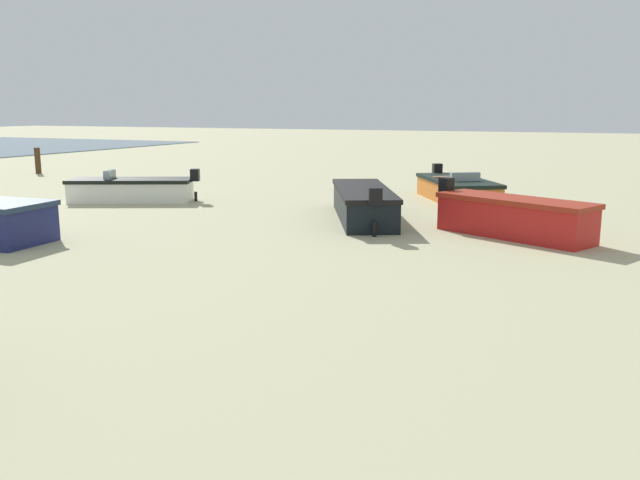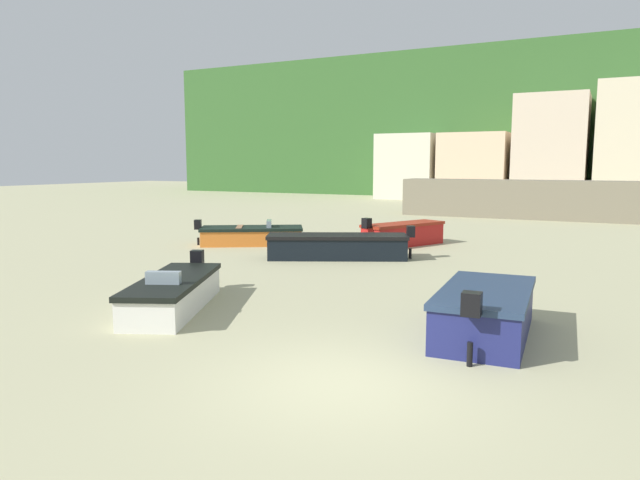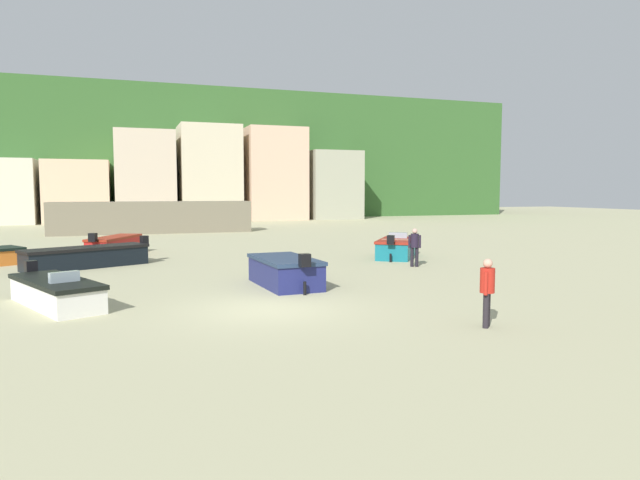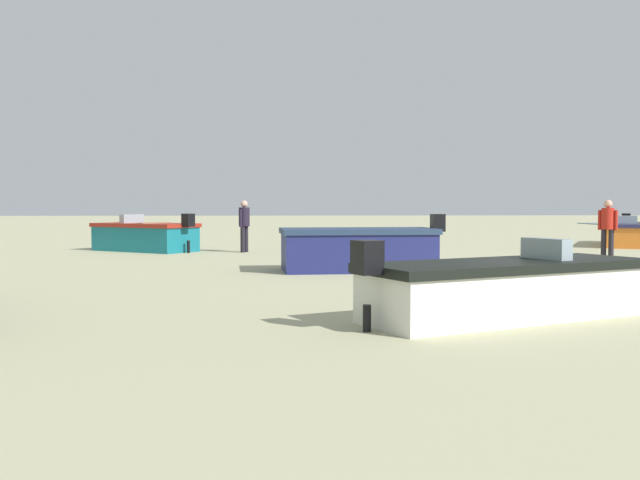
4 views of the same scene
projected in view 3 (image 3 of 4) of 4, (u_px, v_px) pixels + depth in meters
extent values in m
plane|color=tan|center=(268.00, 309.00, 15.22)|extent=(160.00, 160.00, 0.00)
cube|color=#325C29|center=(150.00, 159.00, 76.63)|extent=(90.00, 32.00, 14.97)
cube|color=#746B56|center=(153.00, 217.00, 42.83)|extent=(14.69, 2.40, 2.39)
cube|color=beige|center=(7.00, 192.00, 54.85)|extent=(5.56, 6.84, 6.25)
cube|color=beige|center=(78.00, 192.00, 56.76)|extent=(6.10, 6.45, 6.21)
cube|color=beige|center=(145.00, 177.00, 58.48)|extent=(5.93, 5.84, 9.35)
cube|color=beige|center=(209.00, 174.00, 61.18)|extent=(6.30, 7.00, 10.15)
cube|color=#D6AF90|center=(273.00, 174.00, 63.16)|extent=(6.44, 6.20, 10.12)
cube|color=#9F9F87|center=(331.00, 185.00, 65.61)|extent=(5.84, 6.37, 7.74)
cube|color=black|center=(86.00, 259.00, 23.51)|extent=(5.00, 3.35, 0.75)
cube|color=black|center=(86.00, 248.00, 23.47)|extent=(5.13, 3.46, 0.12)
cube|color=black|center=(144.00, 240.00, 25.32)|extent=(0.39, 0.41, 0.40)
cylinder|color=black|center=(145.00, 258.00, 25.39)|extent=(0.13, 0.13, 0.38)
cube|color=#146979|center=(396.00, 250.00, 27.02)|extent=(3.11, 3.56, 0.77)
cube|color=maroon|center=(396.00, 240.00, 26.98)|extent=(3.23, 3.68, 0.12)
cube|color=black|center=(391.00, 240.00, 25.21)|extent=(0.42, 0.41, 0.40)
cylinder|color=black|center=(391.00, 258.00, 25.28)|extent=(0.14, 0.14, 0.39)
cube|color=#8C9EA8|center=(398.00, 235.00, 27.52)|extent=(0.85, 0.68, 0.28)
cube|color=#8D6A4E|center=(395.00, 240.00, 26.58)|extent=(1.17, 0.92, 0.08)
cube|color=red|center=(115.00, 247.00, 27.84)|extent=(2.62, 3.88, 0.83)
cube|color=maroon|center=(114.00, 238.00, 27.79)|extent=(2.73, 4.00, 0.12)
cube|color=black|center=(93.00, 237.00, 25.73)|extent=(0.41, 0.39, 0.40)
cylinder|color=black|center=(93.00, 256.00, 25.81)|extent=(0.13, 0.13, 0.42)
cube|color=navy|center=(285.00, 273.00, 18.97)|extent=(1.79, 3.44, 0.84)
cube|color=#223450|center=(285.00, 259.00, 18.93)|extent=(1.87, 3.54, 0.12)
cube|color=black|center=(305.00, 260.00, 17.21)|extent=(0.34, 0.30, 0.40)
cylinder|color=black|center=(305.00, 288.00, 17.28)|extent=(0.11, 0.11, 0.42)
cube|color=white|center=(56.00, 295.00, 15.59)|extent=(2.76, 4.10, 0.64)
cube|color=black|center=(56.00, 281.00, 15.56)|extent=(2.87, 4.23, 0.12)
cube|color=black|center=(31.00, 267.00, 17.10)|extent=(0.41, 0.39, 0.40)
cylinder|color=black|center=(32.00, 291.00, 17.16)|extent=(0.13, 0.13, 0.32)
cube|color=#8C9EA8|center=(64.00, 277.00, 15.04)|extent=(0.77, 0.49, 0.28)
cylinder|color=black|center=(412.00, 257.00, 23.77)|extent=(0.19, 0.19, 0.82)
cylinder|color=black|center=(417.00, 257.00, 23.73)|extent=(0.19, 0.19, 0.82)
cylinder|color=black|center=(415.00, 241.00, 23.69)|extent=(0.46, 0.46, 0.58)
cylinder|color=black|center=(409.00, 241.00, 23.73)|extent=(0.12, 0.12, 0.54)
cylinder|color=black|center=(420.00, 242.00, 23.66)|extent=(0.12, 0.12, 0.54)
sphere|color=tan|center=(415.00, 231.00, 23.66)|extent=(0.30, 0.30, 0.22)
cylinder|color=black|center=(486.00, 311.00, 13.11)|extent=(0.20, 0.20, 0.82)
cylinder|color=black|center=(487.00, 309.00, 13.29)|extent=(0.20, 0.20, 0.82)
cylinder|color=#B22218|center=(487.00, 280.00, 13.13)|extent=(0.48, 0.48, 0.58)
cylinder|color=#B22218|center=(486.00, 283.00, 12.94)|extent=(0.13, 0.13, 0.54)
cylinder|color=#B22218|center=(489.00, 281.00, 13.34)|extent=(0.13, 0.13, 0.54)
sphere|color=tan|center=(488.00, 263.00, 13.10)|extent=(0.31, 0.31, 0.22)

